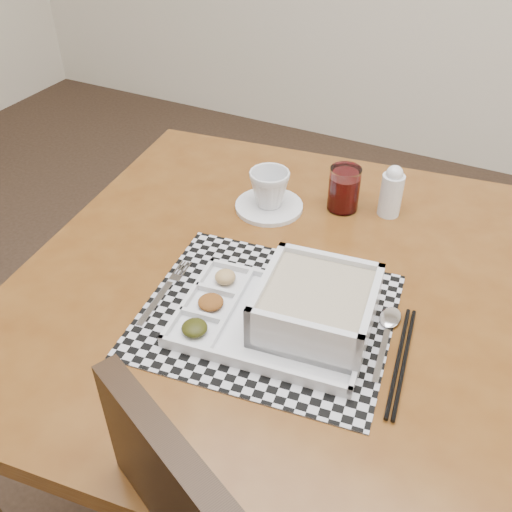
# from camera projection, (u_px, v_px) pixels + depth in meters

# --- Properties ---
(dining_table) EXTENTS (1.12, 1.12, 0.75)m
(dining_table) POSITION_uv_depth(u_px,v_px,m) (287.00, 308.00, 1.12)
(dining_table) COLOR #522A0E
(dining_table) RESTS_ON ground
(placemat) EXTENTS (0.47, 0.42, 0.00)m
(placemat) POSITION_uv_depth(u_px,v_px,m) (267.00, 315.00, 1.00)
(placemat) COLOR #ADADB5
(placemat) RESTS_ON dining_table
(serving_tray) EXTENTS (0.34, 0.26, 0.09)m
(serving_tray) POSITION_uv_depth(u_px,v_px,m) (303.00, 311.00, 0.95)
(serving_tray) COLOR silver
(serving_tray) RESTS_ON placemat
(fork) EXTENTS (0.04, 0.19, 0.00)m
(fork) POSITION_uv_depth(u_px,v_px,m) (167.00, 291.00, 1.04)
(fork) COLOR silver
(fork) RESTS_ON placemat
(spoon) EXTENTS (0.04, 0.18, 0.01)m
(spoon) POSITION_uv_depth(u_px,v_px,m) (389.00, 323.00, 0.97)
(spoon) COLOR silver
(spoon) RESTS_ON placemat
(chopsticks) EXTENTS (0.05, 0.24, 0.01)m
(chopsticks) POSITION_uv_depth(u_px,v_px,m) (401.00, 360.00, 0.91)
(chopsticks) COLOR black
(chopsticks) RESTS_ON placemat
(saucer) EXTENTS (0.15, 0.15, 0.01)m
(saucer) POSITION_uv_depth(u_px,v_px,m) (269.00, 206.00, 1.26)
(saucer) COLOR silver
(saucer) RESTS_ON dining_table
(cup) EXTENTS (0.11, 0.11, 0.08)m
(cup) POSITION_uv_depth(u_px,v_px,m) (269.00, 189.00, 1.23)
(cup) COLOR silver
(cup) RESTS_ON saucer
(juice_glass) EXTENTS (0.07, 0.07, 0.10)m
(juice_glass) POSITION_uv_depth(u_px,v_px,m) (344.00, 190.00, 1.24)
(juice_glass) COLOR white
(juice_glass) RESTS_ON dining_table
(creamer_bottle) EXTENTS (0.05, 0.05, 0.12)m
(creamer_bottle) POSITION_uv_depth(u_px,v_px,m) (392.00, 191.00, 1.21)
(creamer_bottle) COLOR silver
(creamer_bottle) RESTS_ON dining_table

